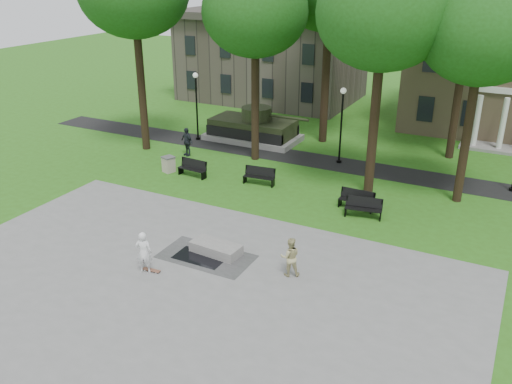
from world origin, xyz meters
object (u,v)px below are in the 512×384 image
at_px(skateboarder, 144,252).
at_px(park_bench_0, 193,168).
at_px(concrete_block, 216,248).
at_px(friend_watching, 290,257).
at_px(trash_bin, 169,164).

relative_size(skateboarder, park_bench_0, 0.99).
bearing_deg(skateboarder, concrete_block, -146.60).
height_order(friend_watching, park_bench_0, friend_watching).
relative_size(concrete_block, park_bench_0, 1.20).
distance_m(skateboarder, park_bench_0, 10.84).
bearing_deg(park_bench_0, skateboarder, -62.88).
bearing_deg(friend_watching, skateboarder, -3.76).
height_order(skateboarder, park_bench_0, skateboarder).
bearing_deg(friend_watching, park_bench_0, -66.98).
xyz_separation_m(park_bench_0, trash_bin, (-1.68, -0.09, -0.04)).
bearing_deg(trash_bin, skateboarder, -59.02).
height_order(concrete_block, skateboarder, skateboarder).
bearing_deg(skateboarder, trash_bin, -82.53).
xyz_separation_m(concrete_block, skateboarder, (-1.74, -2.66, 0.68)).
distance_m(concrete_block, park_bench_0, 9.44).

